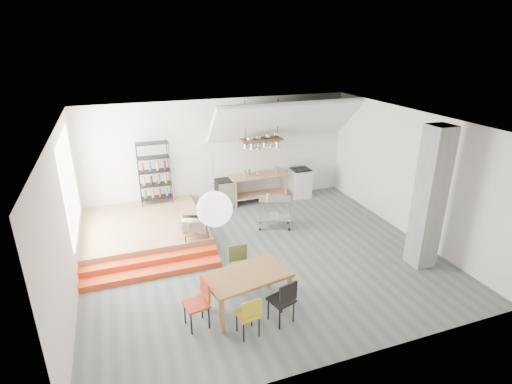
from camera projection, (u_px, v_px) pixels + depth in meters
name	position (u px, v px, depth m)	size (l,w,h in m)	color
floor	(261.00, 256.00, 9.44)	(8.00, 8.00, 0.00)	#535E60
wall_back	(221.00, 153.00, 11.92)	(8.00, 0.04, 3.20)	silver
wall_left	(65.00, 220.00, 7.59)	(0.04, 7.00, 3.20)	silver
wall_right	(409.00, 174.00, 10.12)	(0.04, 7.00, 3.20)	silver
ceiling	(262.00, 122.00, 8.27)	(8.00, 7.00, 0.02)	white
slope_ceiling	(285.00, 121.00, 11.62)	(4.40, 1.80, 0.15)	white
window_pane	(70.00, 184.00, 8.83)	(0.02, 2.50, 2.20)	white
platform	(144.00, 229.00, 10.32)	(3.00, 3.00, 0.40)	#946E4A
step_lower	(153.00, 273.00, 8.67)	(3.00, 0.35, 0.13)	#E84A1B
step_upper	(151.00, 262.00, 8.95)	(3.00, 0.35, 0.27)	#E84A1B
concrete_column	(430.00, 198.00, 8.59)	(0.50, 0.50, 3.20)	gray
kitchen_counter	(259.00, 183.00, 12.32)	(1.80, 0.60, 0.91)	#946E4A
stove	(300.00, 182.00, 12.82)	(0.60, 0.60, 1.18)	white
pot_rack	(263.00, 142.00, 11.63)	(1.20, 0.50, 1.43)	#3B2617
wire_shelving	(154.00, 172.00, 11.12)	(0.88, 0.38, 1.80)	black
microwave_shelf	(195.00, 231.00, 9.45)	(0.60, 0.40, 0.16)	#946E4A
paper_lantern	(215.00, 209.00, 6.58)	(0.60, 0.60, 0.60)	white
dining_table	(247.00, 278.00, 7.42)	(1.70, 1.15, 0.74)	brown
chair_mustard	(249.00, 313.00, 6.76)	(0.40, 0.40, 0.80)	#B0981E
chair_black	(284.00, 298.00, 7.06)	(0.50, 0.50, 0.89)	black
chair_olive	(239.00, 263.00, 8.13)	(0.42, 0.42, 0.90)	#55642F
chair_red	(200.00, 300.00, 7.02)	(0.47, 0.47, 0.90)	red
rolling_cart	(275.00, 209.00, 10.68)	(0.95, 0.73, 0.84)	silver
mini_fridge	(224.00, 193.00, 12.09)	(0.50, 0.50, 0.84)	black
microwave	(195.00, 224.00, 9.39)	(0.58, 0.39, 0.32)	beige
bowl	(256.00, 174.00, 12.12)	(0.20, 0.20, 0.05)	silver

